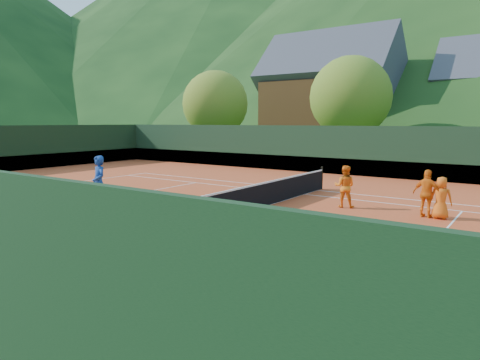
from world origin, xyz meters
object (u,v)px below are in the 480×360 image
Objects in this scene: student_c at (441,198)px; ball_hopper at (40,191)px; tennis_net at (254,196)px; chalet_left at (330,99)px; coach at (99,183)px; student_a at (345,186)px; student_b at (427,194)px.

ball_hopper is at bearing 24.85° from student_c.
chalet_left is (-10.00, 30.00, 5.13)m from tennis_net.
coach is 0.15× the size of chalet_left.
student_c is at bearing 165.40° from student_a.
tennis_net is at bearing 37.61° from ball_hopper.
chalet_left is at bearing -65.46° from student_c.
student_c is 14.05m from ball_hopper.
coach is at bearing 22.46° from student_c.
student_b is at bearing 22.39° from tennis_net.
coach is 1.25× the size of student_a.
tennis_net is 32.04m from chalet_left.
tennis_net is (-5.96, -2.33, -0.22)m from student_c.
coach is at bearing 44.26° from ball_hopper.
coach reaches higher than ball_hopper.
student_a reaches higher than ball_hopper.
tennis_net is at bearing 52.16° from coach.
coach is 0.17× the size of tennis_net.
coach is 11.65m from student_b.
chalet_left reaches higher than student_b.
student_a is at bearing 7.91° from student_b.
ball_hopper is at bearing 40.61° from student_b.
ball_hopper is (-11.70, -7.04, -0.08)m from student_b.
chalet_left is at bearing -51.14° from student_b.
chalet_left is at bearing -79.50° from student_a.
student_a is 0.12× the size of chalet_left.
student_a is 3.39m from student_c.
student_c is 0.10× the size of chalet_left.
student_b is at bearing 164.35° from student_a.
student_b reaches higher than ball_hopper.
coach is 1.40× the size of student_c.
student_b is 32.14m from chalet_left.
student_c is at bearing -60.03° from chalet_left.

